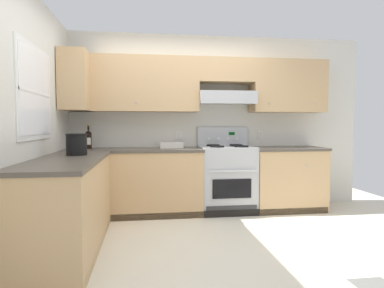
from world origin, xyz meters
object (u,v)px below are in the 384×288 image
(wine_bottle, at_px, (88,139))
(bucket, at_px, (77,144))
(stove, at_px, (227,178))
(bowl, at_px, (171,146))

(wine_bottle, distance_m, bucket, 1.01)
(bucket, bearing_deg, stove, 25.88)
(wine_bottle, height_order, bucket, wine_bottle)
(stove, relative_size, bowl, 3.72)
(stove, bearing_deg, bucket, -154.12)
(bowl, bearing_deg, stove, -7.37)
(wine_bottle, bearing_deg, stove, -2.91)
(bowl, bearing_deg, wine_bottle, -179.81)
(bowl, height_order, bucket, bucket)
(wine_bottle, relative_size, bucket, 1.45)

